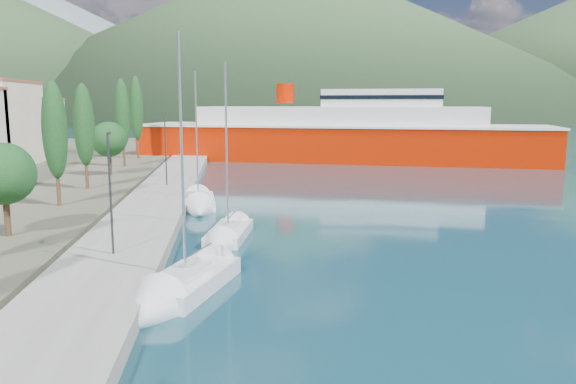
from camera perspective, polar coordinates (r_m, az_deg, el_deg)
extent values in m
plane|color=#133C49|center=(136.17, -4.51, 5.52)|extent=(1400.00, 1400.00, 0.00)
cube|color=gray|center=(43.04, -13.66, -1.77)|extent=(5.00, 88.00, 0.80)
cone|color=slate|center=(705.57, 1.07, 15.68)|extent=(760.00, 760.00, 180.00)
cone|color=#324C2C|center=(420.99, 0.14, 15.75)|extent=(480.00, 480.00, 115.00)
cube|color=silver|center=(86.94, -25.38, 5.81)|extent=(9.00, 10.00, 8.00)
cube|color=#9E5138|center=(86.86, -25.56, 8.54)|extent=(9.20, 10.20, 0.30)
cylinder|color=#47301E|center=(35.98, -26.63, -2.30)|extent=(0.36, 0.36, 2.20)
sphere|color=#19431B|center=(35.61, -26.92, 1.67)|extent=(3.53, 3.53, 3.53)
cylinder|color=#47301E|center=(45.12, -22.27, -0.01)|extent=(0.30, 0.30, 2.02)
ellipsoid|color=#19431B|center=(44.68, -22.62, 5.80)|extent=(1.80, 1.80, 7.15)
cylinder|color=#47301E|center=(53.09, -19.75, 1.41)|extent=(0.30, 0.30, 2.04)
ellipsoid|color=#19431B|center=(52.72, -20.02, 6.41)|extent=(1.80, 1.80, 7.24)
cylinder|color=#47301E|center=(62.60, -17.62, 2.73)|extent=(0.36, 0.36, 2.32)
sphere|color=#19431B|center=(62.38, -17.73, 5.14)|extent=(3.71, 3.71, 3.71)
cylinder|color=#47301E|center=(70.42, -16.30, 3.44)|extent=(0.30, 0.30, 2.30)
ellipsoid|color=#19431B|center=(70.14, -16.49, 7.69)|extent=(1.80, 1.80, 8.16)
cylinder|color=#47301E|center=(80.54, -14.98, 4.21)|extent=(0.30, 0.30, 2.46)
ellipsoid|color=#19431B|center=(80.30, -15.15, 8.19)|extent=(1.80, 1.80, 8.73)
cylinder|color=#2D2D33|center=(29.01, -17.59, -0.27)|extent=(0.12, 0.12, 6.00)
cube|color=#2D2D33|center=(28.94, -17.78, 5.68)|extent=(0.15, 0.50, 0.12)
cylinder|color=#2D2D33|center=(52.53, -12.32, 3.94)|extent=(0.12, 0.12, 6.00)
cube|color=#2D2D33|center=(52.61, -12.39, 7.22)|extent=(0.15, 0.50, 0.12)
cube|color=silver|center=(25.82, -9.94, -9.16)|extent=(4.64, 6.67, 0.99)
cube|color=silver|center=(25.28, -10.39, -8.01)|extent=(2.32, 2.86, 0.38)
cylinder|color=silver|center=(24.29, -10.73, 3.47)|extent=(0.12, 0.12, 10.43)
cone|color=silver|center=(22.55, -14.42, -12.04)|extent=(3.41, 3.61, 2.53)
cube|color=silver|center=(35.01, -5.98, -4.31)|extent=(3.16, 6.10, 0.82)
cube|color=silver|center=(34.52, -6.12, -3.57)|extent=(1.68, 2.52, 0.32)
cylinder|color=silver|center=(33.79, -6.26, 4.53)|extent=(0.12, 0.12, 10.03)
cone|color=silver|center=(31.48, -7.29, -5.85)|extent=(2.57, 3.06, 2.10)
cube|color=silver|center=(45.99, -9.10, -1.10)|extent=(2.96, 5.96, 0.99)
cube|color=silver|center=(45.50, -9.12, -0.36)|extent=(1.69, 2.42, 0.39)
cylinder|color=silver|center=(44.97, -9.27, 5.68)|extent=(0.12, 0.12, 9.93)
cone|color=silver|center=(42.34, -9.02, -1.97)|extent=(2.73, 2.88, 2.54)
cube|color=#B71900|center=(82.34, 5.20, 4.77)|extent=(59.20, 29.90, 5.64)
cube|color=silver|center=(82.18, 5.23, 6.73)|extent=(59.70, 30.37, 0.30)
cube|color=silver|center=(82.14, 5.24, 7.58)|extent=(41.38, 22.24, 3.02)
cube|color=silver|center=(81.55, 9.54, 9.39)|extent=(17.87, 12.27, 2.42)
cylinder|color=#B71900|center=(83.55, -0.29, 9.98)|extent=(2.62, 2.62, 2.82)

